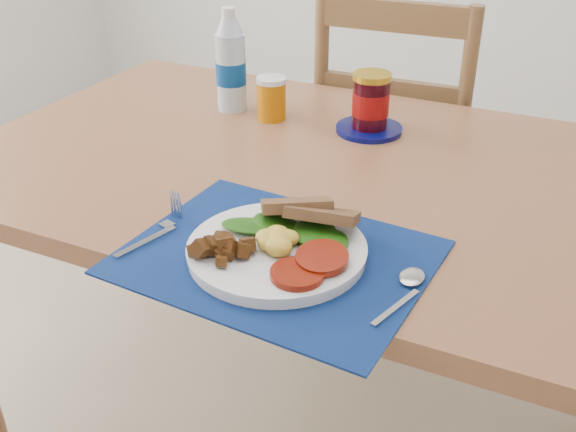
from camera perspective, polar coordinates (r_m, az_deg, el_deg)
The scene contains 9 objects.
table at distance 1.39m, azimuth 1.70°, elevation 1.54°, with size 1.40×0.90×0.75m.
chair_far at distance 1.94m, azimuth 9.24°, elevation 7.31°, with size 0.46×0.44×1.19m.
placemat at distance 1.04m, azimuth -0.95°, elevation -3.49°, with size 0.45×0.35×0.00m, color black.
breakfast_plate at distance 1.02m, azimuth -1.32°, elevation -2.54°, with size 0.27×0.27×0.07m.
fork at distance 1.12m, azimuth -10.83°, elevation -1.23°, with size 0.04×0.17×0.00m.
spoon at distance 0.98m, azimuth 10.00°, elevation -6.00°, with size 0.04×0.16×0.00m.
water_bottle at distance 1.59m, azimuth -4.88°, elevation 12.54°, with size 0.07×0.07×0.24m.
juice_glass at distance 1.55m, azimuth -1.42°, elevation 9.83°, with size 0.07×0.07×0.09m, color #B56004.
jam_on_saucer at distance 1.48m, azimuth 6.99°, elevation 9.20°, with size 0.15×0.15×0.13m.
Camera 1 is at (0.49, -0.92, 1.32)m, focal length 42.00 mm.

